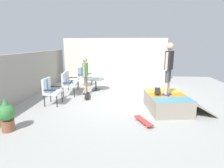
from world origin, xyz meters
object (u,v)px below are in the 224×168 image
Objects in this scene: skate_ramp at (168,102)px; patio_table at (96,82)px; patio_chair_by_wall at (50,89)px; skateboard_by_bench at (87,96)px; skateboard_spare at (143,121)px; patio_bench at (68,81)px; potted_plant at (7,115)px; skateboard_on_ramp at (157,91)px; person_skater at (169,65)px; patio_chair_near_house at (83,75)px; person_watching at (85,73)px.

patio_table is (2.52, 2.97, 0.12)m from skate_ramp.
skateboard_by_bench is (0.94, -1.21, -0.53)m from patio_chair_by_wall.
skate_ramp reaches higher than skateboard_spare.
patio_bench is 1.63× the size of skateboard_spare.
patio_chair_by_wall reaches higher than patio_table.
potted_plant is at bearing 101.71° from skateboard_spare.
patio_chair_by_wall is 1.24× the size of skateboard_on_ramp.
person_skater is 2.12× the size of skateboard_on_ramp.
patio_chair_near_house is at bearing 48.37° from skate_ramp.
patio_chair_near_house is 1.11× the size of potted_plant.
patio_bench is 1.28m from skateboard_by_bench.
skateboard_spare is at bearing -112.11° from patio_chair_by_wall.
patio_chair_near_house is 1.24× the size of skateboard_on_ramp.
skate_ramp is 4.50m from patio_bench.
skateboard_on_ramp is at bearing -132.84° from patio_chair_near_house.
patio_chair_by_wall is 1.24× the size of skateboard_by_bench.
skate_ramp is 3.81m from person_watching.
patio_bench is at bearing 169.92° from patio_chair_near_house.
patio_chair_by_wall is at bearing 127.94° from skateboard_by_bench.
person_watching is at bearing 17.98° from skateboard_by_bench.
patio_chair_by_wall is 4.37m from person_skater.
person_skater is (-2.58, -2.90, 1.19)m from patio_table.
patio_table is at bearing 48.25° from skateboard_on_ramp.
person_skater is at bearing -67.88° from potted_plant.
patio_bench is 0.78× the size of person_watching.
potted_plant is (-1.89, 4.56, 0.18)m from skate_ramp.
potted_plant reaches higher than patio_table.
skateboard_on_ramp is at bearing -112.85° from patio_bench.
patio_chair_near_house is 0.59× the size of person_skater.
patio_chair_by_wall is 1.87m from person_watching.
skateboard_spare is at bearing -147.43° from patio_chair_near_house.
skateboard_spare is at bearing 155.89° from skateboard_on_ramp.
patio_chair_near_house is (1.64, -0.29, -0.00)m from patio_bench.
skateboard_spare is (-4.54, -2.90, -0.53)m from patio_chair_near_house.
patio_table is (-0.89, -0.86, -0.21)m from patio_chair_near_house.
potted_plant reaches higher than skateboard_by_bench.
patio_table is 1.01m from person_watching.
patio_chair_by_wall is 0.60× the size of person_watching.
person_skater reaches higher than patio_bench.
patio_chair_near_house is 1.27× the size of skateboard_spare.
skateboard_by_bench is at bearing 67.73° from person_skater.
patio_table reaches higher than skateboard_by_bench.
patio_chair_near_house is at bearing 47.29° from person_skater.
skate_ramp is 2.16× the size of patio_chair_by_wall.
skate_ramp reaches higher than patio_table.
skate_ramp is at bearing -39.41° from skateboard_spare.
patio_table is at bearing -23.46° from person_watching.
patio_chair_near_house reaches higher than skateboard_spare.
skateboard_spare is at bearing -140.70° from person_watching.
skate_ramp is 2.16× the size of patio_chair_near_house.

